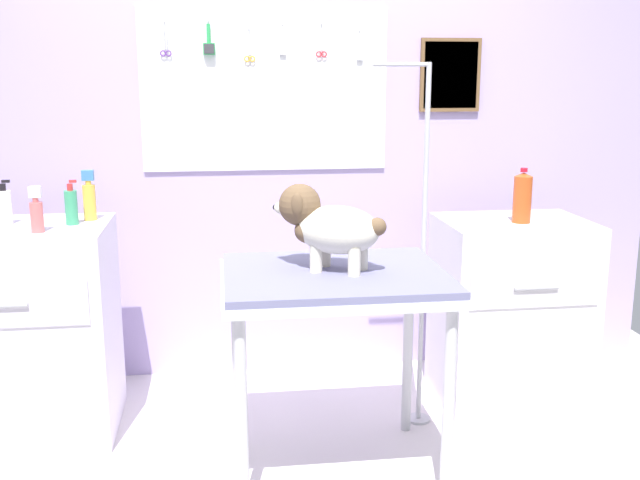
% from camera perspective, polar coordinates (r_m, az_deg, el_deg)
% --- Properties ---
extents(rear_wall_panel, '(4.00, 0.11, 2.30)m').
position_cam_1_polar(rear_wall_panel, '(3.88, -2.75, 6.56)').
color(rear_wall_panel, '#AD9ACE').
rests_on(rear_wall_panel, ground).
extents(grooming_table, '(0.87, 0.72, 0.83)m').
position_cam_1_polar(grooming_table, '(2.87, 1.12, -4.08)').
color(grooming_table, '#B7B7BC').
rests_on(grooming_table, ground).
extents(grooming_arm, '(0.30, 0.11, 1.62)m').
position_cam_1_polar(grooming_arm, '(3.32, 7.73, -1.72)').
color(grooming_arm, '#B7B7BC').
rests_on(grooming_arm, ground).
extents(dog, '(0.44, 0.33, 0.33)m').
position_cam_1_polar(dog, '(2.83, 0.53, 1.15)').
color(dog, beige).
rests_on(dog, grooming_table).
extents(counter_left, '(0.80, 0.58, 0.94)m').
position_cam_1_polar(counter_left, '(3.54, -21.98, -6.48)').
color(counter_left, silver).
rests_on(counter_left, ground).
extents(cabinet_right, '(0.68, 0.54, 0.90)m').
position_cam_1_polar(cabinet_right, '(3.71, 14.34, -5.34)').
color(cabinet_right, silver).
rests_on(cabinet_right, ground).
extents(shampoo_bottle, '(0.06, 0.06, 0.19)m').
position_cam_1_polar(shampoo_bottle, '(3.46, -22.99, 2.37)').
color(shampoo_bottle, white).
rests_on(shampoo_bottle, counter_left).
extents(conditioner_bottle, '(0.05, 0.05, 0.19)m').
position_cam_1_polar(conditioner_bottle, '(3.36, -18.49, 2.44)').
color(conditioner_bottle, '#389868').
rests_on(conditioner_bottle, counter_left).
extents(spray_bottle_tall, '(0.06, 0.06, 0.22)m').
position_cam_1_polar(spray_bottle_tall, '(3.43, -17.23, 3.03)').
color(spray_bottle_tall, gold).
rests_on(spray_bottle_tall, counter_left).
extents(pump_bottle_white, '(0.05, 0.05, 0.19)m').
position_cam_1_polar(pump_bottle_white, '(3.24, -20.86, 1.93)').
color(pump_bottle_white, '#D36563').
rests_on(pump_bottle_white, counter_left).
extents(soda_bottle, '(0.08, 0.08, 0.25)m').
position_cam_1_polar(soda_bottle, '(3.54, 15.22, 3.16)').
color(soda_bottle, '#BC4A1C').
rests_on(soda_bottle, cabinet_right).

